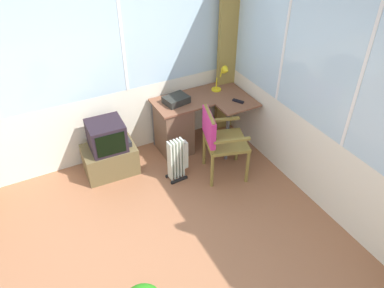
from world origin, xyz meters
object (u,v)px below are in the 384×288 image
Objects in this scene: desk_lamp at (224,75)px; tv_remote at (238,101)px; paper_tray at (176,100)px; desk at (178,125)px; space_heater at (178,159)px; wooden_armchair at (217,136)px; tv_on_stand at (109,151)px.

tv_remote is at bearing -87.96° from desk_lamp.
desk_lamp is 1.19× the size of paper_tray.
desk_lamp is 0.72m from paper_tray.
desk_lamp is 0.41m from tv_remote.
tv_remote is (0.71, -0.34, 0.34)m from desk.
desk is at bearing 64.08° from space_heater.
desk_lamp reaches higher than wooden_armchair.
space_heater is (-0.45, 0.15, -0.30)m from wooden_armchair.
tv_remote is (0.01, -0.35, -0.22)m from desk_lamp.
desk is 0.97m from tv_on_stand.
tv_remote is at bearing 12.01° from space_heater.
wooden_armchair is at bearing -29.70° from tv_on_stand.
tv_remote is 0.26× the size of space_heater.
desk is at bearing 104.96° from wooden_armchair.
tv_remote reaches higher than desk.
desk is 2.15× the size of space_heater.
tv_remote is 0.50× the size of paper_tray.
space_heater is at bearing 161.32° from wooden_armchair.
wooden_armchair reaches higher than tv_remote.
paper_tray reaches higher than space_heater.
paper_tray is at bearing 2.93° from tv_on_stand.
tv_remote is at bearing -25.98° from paper_tray.
tv_on_stand reaches higher than space_heater.
space_heater is (-0.96, -0.56, -0.66)m from desk_lamp.
wooden_armchair is (0.19, -0.71, -0.18)m from paper_tray.
paper_tray reaches higher than tv_remote.
desk is 3.44× the size of desk_lamp.
desk_lamp is 1.29m from space_heater.
wooden_armchair is 0.56m from space_heater.
desk_lamp is at bearing 54.35° from wooden_armchair.
desk is 4.10× the size of paper_tray.
desk_lamp is 2.38× the size of tv_remote.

